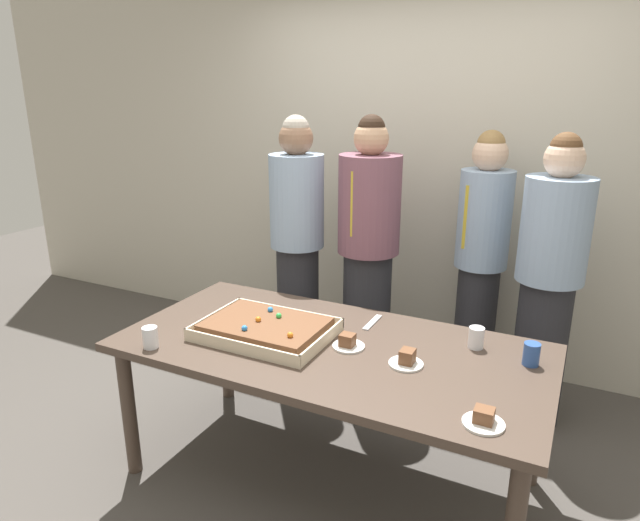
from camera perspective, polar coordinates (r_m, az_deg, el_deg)
name	(u,v)px	position (r m, az deg, el deg)	size (l,w,h in m)	color
ground_plane	(329,475)	(2.98, 0.99, -21.44)	(12.00, 12.00, 0.00)	#4C4742
interior_back_panel	(433,146)	(3.85, 11.69, 11.54)	(8.00, 0.12, 3.00)	beige
party_table	(330,359)	(2.62, 1.06, -10.18)	(1.98, 0.97, 0.73)	#47382D
sheet_cake	(266,329)	(2.67, -5.66, -7.06)	(0.62, 0.45, 0.10)	beige
plated_slice_near_left	(484,419)	(2.10, 16.65, -15.55)	(0.15, 0.15, 0.06)	white
plated_slice_near_right	(348,343)	(2.55, 2.92, -8.57)	(0.15, 0.15, 0.07)	white
plated_slice_far_left	(407,360)	(2.42, 9.00, -10.18)	(0.15, 0.15, 0.07)	white
drink_cup_nearest	(150,337)	(2.65, -17.24, -7.65)	(0.07, 0.07, 0.10)	white
drink_cup_middle	(531,354)	(2.55, 21.13, -9.07)	(0.07, 0.07, 0.10)	#2D5199
drink_cup_far_end	(476,338)	(2.63, 15.93, -7.73)	(0.07, 0.07, 0.10)	white
cake_server_utensil	(372,322)	(2.81, 5.47, -6.43)	(0.03, 0.20, 0.01)	silver
person_serving_front	(368,255)	(3.40, 5.02, 0.60)	(0.38, 0.38, 1.73)	#28282D
person_green_shirt_behind	(297,247)	(3.53, -2.37, 1.41)	(0.34, 0.34, 1.72)	#28282D
person_striped_tie_right	(548,282)	(3.25, 22.65, -2.11)	(0.36, 0.36, 1.66)	#28282D
person_far_right_suit	(481,259)	(3.52, 16.36, 0.11)	(0.32, 0.32, 1.65)	#28282D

